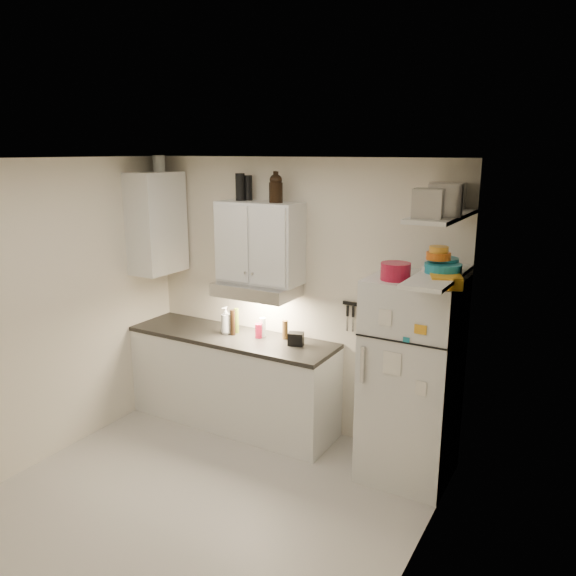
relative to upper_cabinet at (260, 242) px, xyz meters
The scene contains 36 objects.
floor 2.29m from the upper_cabinet, 77.33° to the right, with size 3.20×3.00×0.02m, color #B3ADA5.
ceiling 1.58m from the upper_cabinet, 77.33° to the right, with size 3.20×3.00×0.02m, color white.
back_wall 0.63m from the upper_cabinet, 30.26° to the left, with size 3.20×0.02×2.60m, color beige.
left_wall 1.94m from the upper_cabinet, 134.46° to the right, with size 0.02×3.00×2.60m, color beige.
right_wall 2.39m from the upper_cabinet, 34.95° to the right, with size 0.02×3.00×2.60m, color beige.
base_cabinet 1.41m from the upper_cabinet, 151.63° to the right, with size 2.10×0.60×0.88m, color silver.
countertop 0.97m from the upper_cabinet, 151.63° to the right, with size 2.10×0.62×0.04m, color black.
upper_cabinet is the anchor object (origin of this frame).
side_cabinet 1.15m from the upper_cabinet, behind, with size 0.33×0.55×1.00m, color silver.
range_hood 0.44m from the upper_cabinet, 90.00° to the right, with size 0.76×0.46×0.12m, color silver.
fridge 1.84m from the upper_cabinet, ahead, with size 0.70×0.68×1.70m, color silver.
shelf_hi 1.82m from the upper_cabinet, 10.05° to the right, with size 0.30×0.95×0.03m, color silver.
shelf_lo 1.78m from the upper_cabinet, 10.05° to the right, with size 0.30×0.95×0.03m, color silver.
knife_strip 1.13m from the upper_cabinet, ahead, with size 0.42×0.02×0.03m, color black.
dutch_oven 1.47m from the upper_cabinet, 13.06° to the right, with size 0.23×0.23×0.13m, color #A5132F.
book_stack 1.85m from the upper_cabinet, 11.24° to the right, with size 0.22×0.27×0.09m, color orange.
spice_jar 1.67m from the upper_cabinet, ahead, with size 0.07×0.07×0.11m, color silver.
stock_pot 1.75m from the upper_cabinet, ahead, with size 0.29×0.29×0.20m, color silver.
tin_a 1.91m from the upper_cabinet, 13.26° to the right, with size 0.22×0.20×0.22m, color #AAAAAD.
tin_b 1.89m from the upper_cabinet, 19.07° to the right, with size 0.19×0.19×0.19m, color #AAAAAD.
bowl_teal 1.74m from the upper_cabinet, ahead, with size 0.23×0.23×0.09m, color teal.
bowl_orange 1.73m from the upper_cabinet, ahead, with size 0.18×0.18×0.05m, color #D15B13.
bowl_yellow 1.74m from the upper_cabinet, ahead, with size 0.14×0.14×0.05m, color orange.
plates 1.78m from the upper_cabinet, ahead, with size 0.27×0.27×0.07m, color teal.
growler_a 0.53m from the upper_cabinet, ahead, with size 0.11×0.11×0.26m, color black, non-canonical shape.
growler_b 0.54m from the upper_cabinet, ahead, with size 0.11×0.11×0.26m, color black, non-canonical shape.
thermos_a 0.53m from the upper_cabinet, 156.06° to the left, with size 0.08×0.08×0.23m, color black.
thermos_b 0.55m from the upper_cabinet, behind, with size 0.09×0.09×0.25m, color black.
side_jar 1.35m from the upper_cabinet, behind, with size 0.12×0.12×0.16m, color silver.
soap_bottle 0.83m from the upper_cabinet, 158.93° to the right, with size 0.12×0.12×0.30m, color silver.
pepper_mill 0.86m from the upper_cabinet, ahead, with size 0.06×0.06×0.18m, color brown.
oil_bottle 0.82m from the upper_cabinet, 167.65° to the right, with size 0.05×0.05×0.25m, color #4C5D17.
vinegar_bottle 0.83m from the upper_cabinet, 152.63° to the right, with size 0.05×0.05×0.25m, color black.
clear_bottle 0.81m from the upper_cabinet, 32.49° to the right, with size 0.06×0.06×0.18m, color silver.
red_jar 0.84m from the upper_cabinet, 73.85° to the right, with size 0.07×0.07×0.14m, color #A5132F.
caddy 0.95m from the upper_cabinet, 10.28° to the right, with size 0.14×0.10×0.12m, color black.
Camera 1 is at (2.48, -3.00, 2.66)m, focal length 35.00 mm.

